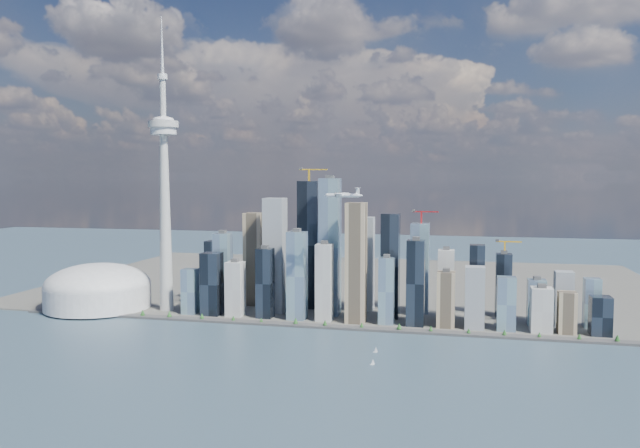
% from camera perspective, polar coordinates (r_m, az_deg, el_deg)
% --- Properties ---
extents(ground, '(4000.00, 4000.00, 0.00)m').
position_cam_1_polar(ground, '(850.56, -4.87, -13.26)').
color(ground, '#314556').
rests_on(ground, ground).
extents(seawall, '(1100.00, 22.00, 4.00)m').
position_cam_1_polar(seawall, '(1082.05, -0.78, -9.29)').
color(seawall, '#383838').
rests_on(seawall, ground).
extents(land, '(1400.00, 900.00, 3.00)m').
position_cam_1_polar(land, '(1514.34, 3.27, -5.39)').
color(land, '#4C4C47').
rests_on(land, ground).
extents(shoreline_trees, '(960.53, 7.20, 8.80)m').
position_cam_1_polar(shoreline_trees, '(1080.48, -0.78, -8.94)').
color(shoreline_trees, '#3F2D1E').
rests_on(shoreline_trees, seawall).
extents(skyscraper_cluster, '(736.00, 142.00, 272.06)m').
position_cam_1_polar(skyscraper_cluster, '(1137.72, 3.18, -4.38)').
color(skyscraper_cluster, black).
rests_on(skyscraper_cluster, land).
extents(needle_tower, '(56.00, 56.00, 550.50)m').
position_cam_1_polar(needle_tower, '(1213.29, -14.03, 3.21)').
color(needle_tower, '#ACACA7').
rests_on(needle_tower, land).
extents(dome_stadium, '(200.00, 200.00, 86.00)m').
position_cam_1_polar(dome_stadium, '(1292.48, -19.64, -5.61)').
color(dome_stadium, '#BCBCBC').
rests_on(dome_stadium, land).
extents(airplane, '(65.01, 57.60, 15.84)m').
position_cam_1_polar(airplane, '(1003.88, 2.13, 2.68)').
color(airplane, white).
rests_on(airplane, ground).
extents(sailboat_west, '(7.01, 1.90, 9.78)m').
position_cam_1_polar(sailboat_west, '(934.49, 5.11, -11.44)').
color(sailboat_west, white).
rests_on(sailboat_west, ground).
extents(sailboat_east, '(6.71, 2.63, 9.26)m').
position_cam_1_polar(sailboat_east, '(876.23, 4.84, -12.52)').
color(sailboat_east, white).
rests_on(sailboat_east, ground).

